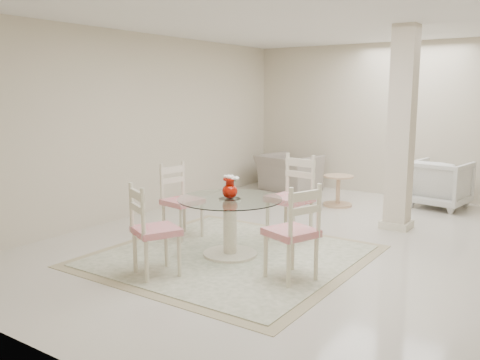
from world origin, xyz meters
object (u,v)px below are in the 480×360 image
Objects in this scene: dining_chair_north at (293,191)px; recliner_taupe at (289,173)px; column at (401,129)px; dining_table at (230,227)px; dining_chair_west at (179,195)px; side_table at (338,192)px; armchair_white at (440,184)px; dining_chair_east at (296,226)px; red_vase at (230,187)px; dining_chair_south at (150,224)px.

recliner_taupe is (-1.63, 2.85, -0.29)m from dining_chair_north.
column is 3.15m from recliner_taupe.
dining_table is (-1.18, -2.29, -1.01)m from column.
recliner_taupe is at bearing 15.66° from dining_chair_west.
dining_chair_west is 3.01m from side_table.
column is 3.20× the size of armchair_white.
dining_table is 4.17m from armchair_white.
dining_chair_east is 2.04m from dining_chair_west.
red_vase is 0.25× the size of dining_chair_west.
dining_chair_east is 0.91× the size of dining_chair_north.
dining_chair_east reaches higher than dining_chair_south.
red_vase is 1.04m from dining_chair_north.
dining_chair_south is at bearing 80.11° from armchair_white.
column is at bearing -88.56° from dining_chair_south.
dining_chair_east is at bearing -125.63° from dining_chair_south.
dining_chair_west reaches higher than armchair_white.
dining_chair_west is at bearing -35.14° from dining_chair_south.
column is 5.36× the size of side_table.
dining_chair_east is at bearing 129.56° from recliner_taupe.
dining_chair_east is 1.03× the size of dining_chair_south.
armchair_white is (0.17, 1.66, -0.97)m from column.
dining_chair_west is at bearing 106.04° from recliner_taupe.
dining_chair_east is at bearing -53.77° from dining_chair_north.
side_table is (0.24, 4.09, -0.32)m from dining_chair_south.
column is 10.26× the size of red_vase.
dining_chair_east is (-0.20, -2.57, -0.78)m from column.
dining_table reaches higher than side_table.
red_vase is at bearing -85.30° from dining_chair_east.
column reaches higher than side_table.
dining_chair_west is at bearing 66.13° from armchair_white.
column is at bearing -34.03° from side_table.
dining_chair_west is 1.02× the size of recliner_taupe.
column is at bearing 92.64° from armchair_white.
dining_table is at bearing 119.49° from recliner_taupe.
dining_chair_south is 1.24× the size of armchair_white.
red_vase reaches higher than dining_table.
red_vase is at bearing 119.50° from recliner_taupe.
dining_chair_east is (0.98, -0.28, 0.23)m from dining_table.
column is at bearing 61.75° from dining_chair_north.
dining_table is 1.08× the size of dining_chair_east.
dining_chair_north is (0.26, 0.99, 0.28)m from dining_table.
red_vase is at bearing -89.12° from side_table.
dining_chair_south is (-0.28, -0.98, 0.21)m from dining_table.
dining_chair_west is (-0.98, 0.27, 0.21)m from dining_table.
dining_chair_east reaches higher than dining_chair_west.
red_vase is (-1.18, -2.28, -0.55)m from column.
column reaches higher than red_vase.
dining_chair_south is at bearing -106.27° from dining_table.
dining_chair_east is 3.56m from side_table.
dining_chair_west reaches higher than red_vase.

